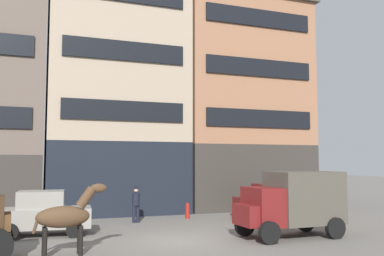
# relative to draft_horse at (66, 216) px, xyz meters

# --- Properties ---
(ground_plane) EXTENTS (120.00, 120.00, 0.00)m
(ground_plane) POSITION_rel_draft_horse_xyz_m (4.27, 1.31, -1.27)
(ground_plane) COLOR slate
(building_center_left) EXTENTS (8.57, 6.49, 18.11)m
(building_center_left) POSITION_rel_draft_horse_xyz_m (3.54, 11.59, 7.83)
(building_center_left) COLOR black
(building_center_left) RESTS_ON ground_plane
(building_center_right) EXTENTS (9.14, 6.49, 14.21)m
(building_center_right) POSITION_rel_draft_horse_xyz_m (12.04, 11.59, 5.87)
(building_center_right) COLOR #38332D
(building_center_right) RESTS_ON ground_plane
(draft_horse) EXTENTS (2.35, 0.70, 2.30)m
(draft_horse) POSITION_rel_draft_horse_xyz_m (0.00, 0.00, 0.00)
(draft_horse) COLOR #513823
(draft_horse) RESTS_ON ground_plane
(delivery_truck_near) EXTENTS (4.38, 2.20, 2.62)m
(delivery_truck_near) POSITION_rel_draft_horse_xyz_m (8.81, 0.35, 0.15)
(delivery_truck_near) COLOR maroon
(delivery_truck_near) RESTS_ON ground_plane
(sedan_dark) EXTENTS (3.75, 1.96, 1.83)m
(sedan_dark) POSITION_rel_draft_horse_xyz_m (10.96, 5.69, -0.36)
(sedan_dark) COLOR maroon
(sedan_dark) RESTS_ON ground_plane
(sedan_light) EXTENTS (3.82, 2.11, 1.83)m
(sedan_light) POSITION_rel_draft_horse_xyz_m (-0.62, 4.15, -0.36)
(sedan_light) COLOR gray
(sedan_light) RESTS_ON ground_plane
(pedestrian_officer) EXTENTS (0.44, 0.44, 1.79)m
(pedestrian_officer) POSITION_rel_draft_horse_xyz_m (3.76, 6.48, -0.29)
(pedestrian_officer) COLOR black
(pedestrian_officer) RESTS_ON ground_plane
(fire_hydrant_curbside) EXTENTS (0.24, 0.24, 0.83)m
(fire_hydrant_curbside) POSITION_rel_draft_horse_xyz_m (6.69, 7.02, -0.84)
(fire_hydrant_curbside) COLOR maroon
(fire_hydrant_curbside) RESTS_ON ground_plane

